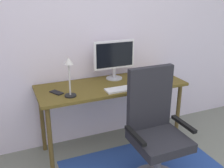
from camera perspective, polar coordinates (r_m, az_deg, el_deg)
wall_back at (r=2.89m, az=-6.04°, el=11.86°), size 6.00×0.10×2.60m
desk at (r=2.78m, az=-0.13°, el=-1.59°), size 1.56×0.59×0.76m
monitor at (r=2.84m, az=0.49°, el=6.04°), size 0.47×0.18×0.43m
keyboard at (r=2.61m, az=3.13°, el=-0.97°), size 0.43×0.13×0.02m
computer_mouse at (r=2.75m, az=9.20°, el=0.07°), size 0.06×0.10×0.03m
coffee_cup at (r=2.94m, az=12.10°, el=1.81°), size 0.09×0.09×0.09m
cell_phone at (r=2.57m, az=-12.08°, el=-1.84°), size 0.13×0.16×0.01m
desk_lamp at (r=2.39m, az=-9.41°, el=2.63°), size 0.11×0.11×0.37m
office_chair at (r=2.39m, az=9.52°, el=-12.01°), size 0.53×0.50×1.09m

